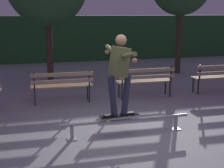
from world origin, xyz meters
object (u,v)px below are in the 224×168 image
(grind_rail, at_px, (126,122))
(park_bench_rightmost, at_px, (219,75))
(park_bench_left_center, at_px, (62,84))
(park_bench_right_center, at_px, (146,79))
(skateboard, at_px, (119,116))
(skateboarder, at_px, (120,68))

(grind_rail, relative_size, park_bench_rightmost, 1.63)
(grind_rail, xyz_separation_m, park_bench_left_center, (-0.94, 2.57, 0.29))
(grind_rail, height_order, park_bench_right_center, park_bench_right_center)
(skateboard, height_order, park_bench_left_center, park_bench_left_center)
(skateboarder, height_order, park_bench_left_center, skateboarder)
(park_bench_right_center, distance_m, park_bench_rightmost, 2.32)
(skateboarder, bearing_deg, park_bench_rightmost, 33.83)
(skateboarder, bearing_deg, grind_rail, -0.14)
(skateboarder, xyz_separation_m, park_bench_right_center, (1.51, 2.57, -0.79))
(grind_rail, relative_size, park_bench_right_center, 1.63)
(park_bench_left_center, xyz_separation_m, park_bench_rightmost, (4.64, 0.00, 0.00))
(grind_rail, bearing_deg, park_bench_right_center, 61.81)
(park_bench_left_center, bearing_deg, park_bench_right_center, 0.00)
(park_bench_left_center, relative_size, park_bench_right_center, 1.00)
(skateboarder, relative_size, park_bench_right_center, 0.97)
(park_bench_left_center, bearing_deg, grind_rail, -69.86)
(grind_rail, height_order, park_bench_left_center, park_bench_left_center)
(grind_rail, distance_m, park_bench_rightmost, 4.51)
(grind_rail, xyz_separation_m, skateboard, (-0.14, 0.00, 0.15))
(park_bench_right_center, height_order, park_bench_rightmost, same)
(grind_rail, bearing_deg, skateboarder, 179.86)
(grind_rail, relative_size, park_bench_left_center, 1.63)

